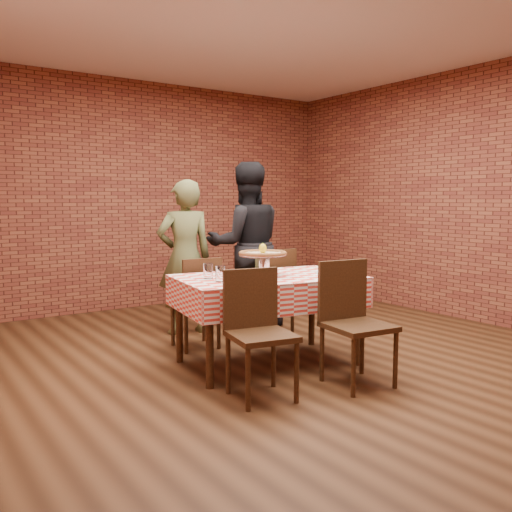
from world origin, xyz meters
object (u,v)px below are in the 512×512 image
object	(u,v)px
chair_near_left	(262,336)
chair_far_left	(195,302)
pizza_stand	(263,265)
table	(267,320)
diner_black	(246,245)
water_glass_left	(220,274)
chair_near_right	(359,324)
chair_far_right	(267,293)
pizza	(263,254)
water_glass_right	(208,271)
condiment_caddy	(262,263)
diner_olive	(185,257)

from	to	relation	value
chair_near_left	chair_far_left	size ratio (longest dim) A/B	1.04
pizza_stand	table	bearing A→B (deg)	-37.72
chair_far_left	diner_black	bearing A→B (deg)	-147.49
water_glass_left	chair_near_right	xyz separation A→B (m)	(0.74, -0.78, -0.35)
chair_far_left	chair_far_right	size ratio (longest dim) A/B	0.95
table	pizza	bearing A→B (deg)	142.28
water_glass_right	condiment_caddy	size ratio (longest dim) A/B	0.88
pizza_stand	diner_olive	distance (m)	1.34
table	chair_far_right	bearing A→B (deg)	54.47
table	chair_far_left	distance (m)	0.85
condiment_caddy	chair_far_left	world-z (taller)	condiment_caddy
water_glass_left	chair_near_left	xyz separation A→B (m)	(-0.03, -0.60, -0.37)
pizza_stand	water_glass_left	distance (m)	0.46
chair_near_right	diner_black	bearing A→B (deg)	86.53
pizza_stand	water_glass_right	world-z (taller)	pizza_stand
pizza	chair_far_right	size ratio (longest dim) A/B	0.44
chair_far_right	pizza_stand	bearing A→B (deg)	52.81
water_glass_right	chair_near_right	size ratio (longest dim) A/B	0.13
pizza_stand	condiment_caddy	xyz separation A→B (m)	(0.17, 0.25, -0.02)
pizza	chair_near_left	xyz separation A→B (m)	(-0.48, -0.67, -0.49)
diner_olive	diner_black	size ratio (longest dim) A/B	0.89
chair_far_right	chair_far_left	bearing A→B (deg)	-3.93
pizza_stand	chair_far_left	world-z (taller)	pizza_stand
water_glass_right	chair_far_left	world-z (taller)	water_glass_right
table	chair_far_left	size ratio (longest dim) A/B	1.72
condiment_caddy	diner_black	size ratio (longest dim) A/B	0.08
table	condiment_caddy	world-z (taller)	condiment_caddy
chair_near_left	diner_black	bearing A→B (deg)	69.72
table	diner_olive	size ratio (longest dim) A/B	0.93
chair_near_left	condiment_caddy	bearing A→B (deg)	65.00
water_glass_right	chair_near_right	distance (m)	1.27
pizza	chair_near_left	world-z (taller)	pizza
table	diner_black	world-z (taller)	diner_black
pizza_stand	pizza	bearing A→B (deg)	90.00
table	chair_near_right	distance (m)	0.87
pizza	chair_far_right	xyz separation A→B (m)	(0.56, 0.72, -0.49)
diner_black	pizza_stand	bearing A→B (deg)	81.52
chair_near_left	diner_olive	world-z (taller)	diner_olive
chair_far_right	diner_olive	size ratio (longest dim) A/B	0.57
chair_far_right	diner_black	distance (m)	0.71
table	chair_near_right	bearing A→B (deg)	-73.13
diner_black	water_glass_left	bearing A→B (deg)	69.18
water_glass_left	chair_far_right	distance (m)	1.34
chair_far_right	diner_olive	bearing A→B (deg)	-44.77
water_glass_right	pizza_stand	bearing A→B (deg)	-15.13
chair_near_left	chair_near_right	size ratio (longest dim) A/B	0.97
pizza	chair_far_right	world-z (taller)	pizza
water_glass_right	chair_near_left	size ratio (longest dim) A/B	0.14
chair_far_right	condiment_caddy	bearing A→B (deg)	51.06
pizza_stand	diner_black	size ratio (longest dim) A/B	0.23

